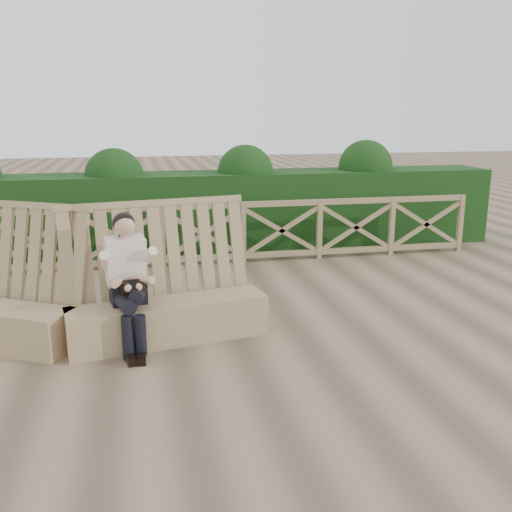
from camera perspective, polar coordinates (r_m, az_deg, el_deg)
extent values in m
plane|color=brown|center=(6.93, -1.70, -8.16)|extent=(60.00, 60.00, 0.00)
cube|color=#8F7852|center=(6.85, -8.72, -6.41)|extent=(2.38, 0.90, 0.49)
cube|color=#8F7852|center=(6.92, -9.43, -1.21)|extent=(2.37, 0.86, 1.60)
cube|color=black|center=(6.75, -12.65, -3.63)|extent=(0.44, 0.35, 0.24)
cube|color=beige|center=(6.71, -12.91, -0.46)|extent=(0.49, 0.39, 0.58)
sphere|color=tan|center=(6.56, -13.02, 2.96)|extent=(0.27, 0.27, 0.23)
sphere|color=black|center=(6.60, -13.09, 3.20)|extent=(0.29, 0.29, 0.25)
cylinder|color=black|center=(6.53, -13.13, -4.48)|extent=(0.26, 0.53, 0.16)
cylinder|color=black|center=(6.56, -11.69, -3.62)|extent=(0.26, 0.53, 0.18)
cylinder|color=black|center=(6.42, -12.68, -8.03)|extent=(0.15, 0.15, 0.49)
cylinder|color=black|center=(6.42, -11.48, -7.96)|extent=(0.15, 0.15, 0.49)
cube|color=black|center=(6.41, -12.42, -10.03)|extent=(0.15, 0.28, 0.09)
cube|color=black|center=(6.41, -11.40, -9.98)|extent=(0.15, 0.28, 0.09)
cube|color=black|center=(6.54, -12.20, -3.19)|extent=(0.29, 0.20, 0.17)
cube|color=black|center=(6.35, -12.13, -3.08)|extent=(0.09, 0.11, 0.13)
cube|color=#897050|center=(10.00, -5.38, 5.00)|extent=(10.10, 0.07, 0.10)
cube|color=#897050|center=(10.19, -5.26, -0.17)|extent=(10.10, 0.07, 0.10)
cube|color=black|center=(11.22, -6.08, 4.43)|extent=(12.00, 1.20, 1.50)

